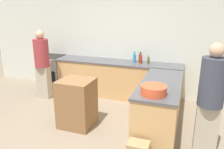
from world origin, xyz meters
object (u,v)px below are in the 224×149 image
(mixing_bowl, at_px, (154,90))
(person_by_range, at_px, (42,62))
(person_at_peninsula, at_px, (210,98))
(hot_sauce_bottle, at_px, (141,59))
(olive_oil_bottle, at_px, (148,60))
(range_oven, at_px, (53,72))
(wine_bottle_dark, at_px, (140,58))
(dish_soap_bottle, at_px, (134,58))
(island_table, at_px, (77,103))

(mixing_bowl, relative_size, person_by_range, 0.24)
(person_by_range, relative_size, person_at_peninsula, 0.97)
(hot_sauce_bottle, relative_size, olive_oil_bottle, 1.30)
(olive_oil_bottle, bearing_deg, range_oven, -179.03)
(wine_bottle_dark, bearing_deg, mixing_bowl, -71.99)
(olive_oil_bottle, xyz_separation_m, person_at_peninsula, (1.21, -1.84, -0.04))
(hot_sauce_bottle, distance_m, olive_oil_bottle, 0.18)
(range_oven, height_order, olive_oil_bottle, olive_oil_bottle)
(person_at_peninsula, bearing_deg, dish_soap_bottle, 129.90)
(range_oven, relative_size, island_table, 1.00)
(wine_bottle_dark, height_order, person_by_range, person_by_range)
(mixing_bowl, height_order, wine_bottle_dark, wine_bottle_dark)
(wine_bottle_dark, height_order, olive_oil_bottle, wine_bottle_dark)
(island_table, bearing_deg, person_by_range, 146.52)
(dish_soap_bottle, distance_m, person_at_peninsula, 2.43)
(dish_soap_bottle, xyz_separation_m, person_by_range, (-2.06, -0.77, -0.10))
(mixing_bowl, xyz_separation_m, person_at_peninsula, (0.79, 0.04, -0.04))
(olive_oil_bottle, height_order, person_by_range, person_by_range)
(mixing_bowl, relative_size, wine_bottle_dark, 1.59)
(wine_bottle_dark, xyz_separation_m, person_at_peninsula, (1.43, -1.95, -0.06))
(range_oven, distance_m, island_table, 2.31)
(island_table, distance_m, person_by_range, 1.75)
(mixing_bowl, distance_m, olive_oil_bottle, 1.93)
(mixing_bowl, distance_m, wine_bottle_dark, 2.09)
(range_oven, xyz_separation_m, hot_sauce_bottle, (2.45, 0.02, 0.54))
(wine_bottle_dark, distance_m, person_by_range, 2.35)
(person_at_peninsula, bearing_deg, hot_sauce_bottle, 127.51)
(island_table, relative_size, person_by_range, 0.54)
(mixing_bowl, height_order, person_by_range, person_by_range)
(island_table, distance_m, dish_soap_bottle, 1.91)
(mixing_bowl, xyz_separation_m, olive_oil_bottle, (-0.43, 1.88, 0.01))
(olive_oil_bottle, relative_size, person_at_peninsula, 0.11)
(island_table, height_order, olive_oil_bottle, olive_oil_bottle)
(hot_sauce_bottle, bearing_deg, wine_bottle_dark, 107.17)
(olive_oil_bottle, bearing_deg, wine_bottle_dark, 154.14)
(dish_soap_bottle, height_order, person_at_peninsula, person_at_peninsula)
(wine_bottle_dark, distance_m, olive_oil_bottle, 0.25)
(island_table, xyz_separation_m, person_at_peninsula, (2.21, -0.16, 0.47))
(range_oven, xyz_separation_m, island_table, (1.63, -1.64, 0.00))
(dish_soap_bottle, relative_size, person_at_peninsula, 0.15)
(range_oven, height_order, dish_soap_bottle, dish_soap_bottle)
(olive_oil_bottle, relative_size, person_by_range, 0.12)
(hot_sauce_bottle, xyz_separation_m, person_by_range, (-2.23, -0.72, -0.10))
(mixing_bowl, height_order, hot_sauce_bottle, hot_sauce_bottle)
(hot_sauce_bottle, bearing_deg, island_table, -116.17)
(island_table, bearing_deg, hot_sauce_bottle, 63.83)
(island_table, distance_m, wine_bottle_dark, 2.02)
(range_oven, distance_m, person_by_range, 0.86)
(wine_bottle_dark, distance_m, person_at_peninsula, 2.42)
(hot_sauce_bottle, relative_size, wine_bottle_dark, 1.00)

